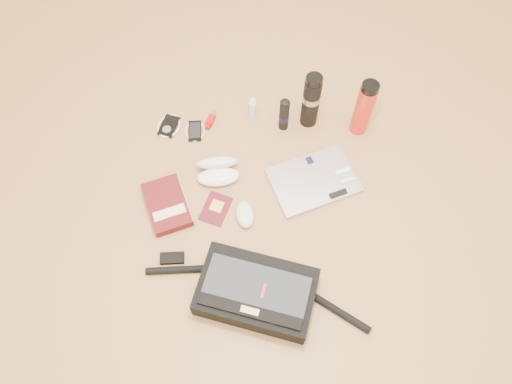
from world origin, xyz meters
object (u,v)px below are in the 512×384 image
laptop (314,181)px  book (168,205)px  messenger_bag (256,292)px  thermos_black (311,101)px  thermos_red (364,108)px

laptop → book: bearing=169.5°
messenger_bag → laptop: messenger_bag is taller
thermos_black → messenger_bag: bearing=-110.0°
laptop → thermos_black: bearing=70.2°
messenger_bag → thermos_red: (0.49, 0.71, 0.09)m
laptop → thermos_red: (0.22, 0.25, 0.13)m
messenger_bag → book: (-0.32, 0.38, -0.03)m
book → thermos_red: size_ratio=0.92×
messenger_bag → thermos_red: thermos_red is taller
thermos_black → laptop: bearing=-92.0°
book → thermos_black: thermos_black is taller
book → laptop: bearing=-9.4°
messenger_bag → thermos_black: thermos_black is taller
laptop → thermos_red: thermos_red is taller
laptop → messenger_bag: bearing=-138.0°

